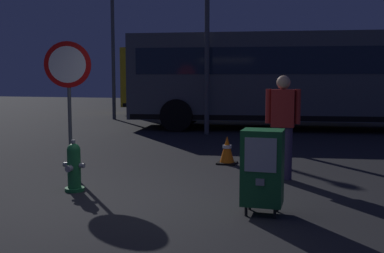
{
  "coord_description": "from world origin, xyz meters",
  "views": [
    {
      "loc": [
        2.19,
        -5.35,
        1.62
      ],
      "look_at": [
        0.3,
        1.2,
        0.9
      ],
      "focal_mm": 42.54,
      "sensor_mm": 36.0,
      "label": 1
    }
  ],
  "objects_px": {
    "fire_hydrant": "(74,167)",
    "newspaper_box_primary": "(263,167)",
    "bus_near": "(297,76)",
    "bus_far": "(242,77)",
    "street_light_near_left": "(112,7)",
    "pedestrian": "(283,121)",
    "stop_sign": "(68,80)",
    "traffic_cone": "(227,150)"
  },
  "relations": [
    {
      "from": "pedestrian",
      "to": "street_light_near_left",
      "type": "height_order",
      "value": "street_light_near_left"
    },
    {
      "from": "newspaper_box_primary",
      "to": "stop_sign",
      "type": "relative_size",
      "value": 0.46
    },
    {
      "from": "stop_sign",
      "to": "bus_far",
      "type": "height_order",
      "value": "bus_far"
    },
    {
      "from": "fire_hydrant",
      "to": "traffic_cone",
      "type": "distance_m",
      "value": 3.19
    },
    {
      "from": "stop_sign",
      "to": "newspaper_box_primary",
      "type": "bearing_deg",
      "value": -21.38
    },
    {
      "from": "newspaper_box_primary",
      "to": "stop_sign",
      "type": "bearing_deg",
      "value": 158.62
    },
    {
      "from": "newspaper_box_primary",
      "to": "street_light_near_left",
      "type": "bearing_deg",
      "value": 123.23
    },
    {
      "from": "fire_hydrant",
      "to": "bus_near",
      "type": "relative_size",
      "value": 0.07
    },
    {
      "from": "stop_sign",
      "to": "bus_far",
      "type": "distance_m",
      "value": 13.03
    },
    {
      "from": "stop_sign",
      "to": "pedestrian",
      "type": "xyz_separation_m",
      "value": [
        3.44,
        0.67,
        -0.65
      ]
    },
    {
      "from": "fire_hydrant",
      "to": "stop_sign",
      "type": "distance_m",
      "value": 1.69
    },
    {
      "from": "bus_far",
      "to": "street_light_near_left",
      "type": "distance_m",
      "value": 6.18
    },
    {
      "from": "traffic_cone",
      "to": "bus_far",
      "type": "distance_m",
      "value": 11.48
    },
    {
      "from": "newspaper_box_primary",
      "to": "stop_sign",
      "type": "distance_m",
      "value": 3.77
    },
    {
      "from": "bus_far",
      "to": "street_light_near_left",
      "type": "xyz_separation_m",
      "value": [
        -4.62,
        -3.09,
        2.69
      ]
    },
    {
      "from": "newspaper_box_primary",
      "to": "bus_far",
      "type": "bearing_deg",
      "value": 100.82
    },
    {
      "from": "fire_hydrant",
      "to": "traffic_cone",
      "type": "height_order",
      "value": "fire_hydrant"
    },
    {
      "from": "fire_hydrant",
      "to": "pedestrian",
      "type": "xyz_separation_m",
      "value": [
        2.81,
        1.62,
        0.6
      ]
    },
    {
      "from": "fire_hydrant",
      "to": "stop_sign",
      "type": "height_order",
      "value": "stop_sign"
    },
    {
      "from": "traffic_cone",
      "to": "bus_far",
      "type": "height_order",
      "value": "bus_far"
    },
    {
      "from": "traffic_cone",
      "to": "bus_near",
      "type": "bearing_deg",
      "value": 82.12
    },
    {
      "from": "fire_hydrant",
      "to": "bus_far",
      "type": "bearing_deg",
      "value": 89.95
    },
    {
      "from": "fire_hydrant",
      "to": "bus_near",
      "type": "distance_m",
      "value": 9.66
    },
    {
      "from": "bus_near",
      "to": "bus_far",
      "type": "distance_m",
      "value": 5.41
    },
    {
      "from": "fire_hydrant",
      "to": "pedestrian",
      "type": "bearing_deg",
      "value": 29.88
    },
    {
      "from": "fire_hydrant",
      "to": "newspaper_box_primary",
      "type": "bearing_deg",
      "value": -7.71
    },
    {
      "from": "stop_sign",
      "to": "bus_far",
      "type": "relative_size",
      "value": 0.21
    },
    {
      "from": "bus_far",
      "to": "stop_sign",
      "type": "bearing_deg",
      "value": -90.74
    },
    {
      "from": "stop_sign",
      "to": "bus_far",
      "type": "xyz_separation_m",
      "value": [
        0.64,
        13.01,
        0.11
      ]
    },
    {
      "from": "fire_hydrant",
      "to": "bus_far",
      "type": "distance_m",
      "value": 14.03
    },
    {
      "from": "pedestrian",
      "to": "street_light_near_left",
      "type": "distance_m",
      "value": 12.36
    },
    {
      "from": "bus_far",
      "to": "traffic_cone",
      "type": "bearing_deg",
      "value": -79.46
    },
    {
      "from": "pedestrian",
      "to": "bus_near",
      "type": "bearing_deg",
      "value": 91.68
    },
    {
      "from": "bus_near",
      "to": "bus_far",
      "type": "bearing_deg",
      "value": 110.35
    },
    {
      "from": "stop_sign",
      "to": "street_light_near_left",
      "type": "bearing_deg",
      "value": 111.89
    },
    {
      "from": "newspaper_box_primary",
      "to": "pedestrian",
      "type": "bearing_deg",
      "value": 88.28
    },
    {
      "from": "bus_near",
      "to": "bus_far",
      "type": "height_order",
      "value": "same"
    },
    {
      "from": "street_light_near_left",
      "to": "bus_near",
      "type": "bearing_deg",
      "value": -13.01
    },
    {
      "from": "newspaper_box_primary",
      "to": "bus_far",
      "type": "distance_m",
      "value": 14.64
    },
    {
      "from": "pedestrian",
      "to": "traffic_cone",
      "type": "height_order",
      "value": "pedestrian"
    },
    {
      "from": "bus_far",
      "to": "fire_hydrant",
      "type": "bearing_deg",
      "value": -87.97
    },
    {
      "from": "fire_hydrant",
      "to": "pedestrian",
      "type": "height_order",
      "value": "pedestrian"
    }
  ]
}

